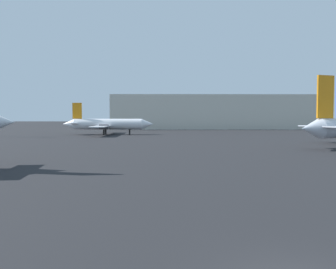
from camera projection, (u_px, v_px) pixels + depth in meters
airplane_distant at (107, 124)px, 88.96m from camera, size 22.78×23.06×7.99m
terminal_building at (217, 112)px, 131.43m from camera, size 76.21×21.36×12.10m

